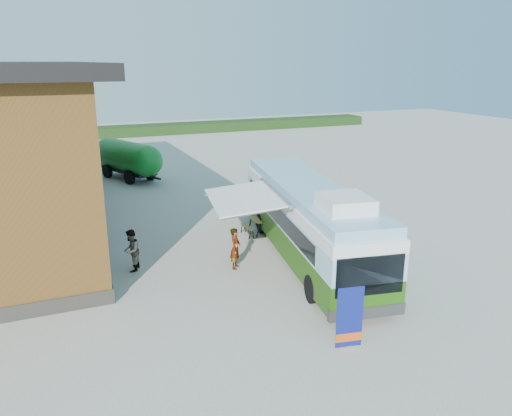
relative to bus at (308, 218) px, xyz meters
name	(u,v)px	position (x,y,z in m)	size (l,w,h in m)	color
ground	(292,272)	(-1.16, -1.02, -1.66)	(100.00, 100.00, 0.00)	#BCB7AD
hedge	(202,127)	(6.84, 36.98, -1.16)	(40.00, 3.00, 1.00)	#264419
bus	(308,218)	(0.00, 0.00, 0.00)	(4.31, 11.55, 3.47)	#2C6711
awning	(249,200)	(-2.33, 0.43, 0.87)	(3.18, 4.43, 0.51)	white
banner	(349,323)	(-2.04, -6.14, -0.93)	(0.77, 0.27, 1.78)	navy
picnic_table	(257,223)	(-0.72, 3.39, -1.14)	(1.26, 1.13, 0.70)	tan
person_a	(235,248)	(-2.98, 0.15, -0.87)	(0.58, 0.38, 1.59)	#999999
person_b	(131,250)	(-6.64, 1.41, -0.86)	(0.78, 0.61, 1.60)	#999999
slurry_tanker	(127,157)	(-4.32, 16.81, -0.21)	(3.78, 6.37, 2.51)	#157725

